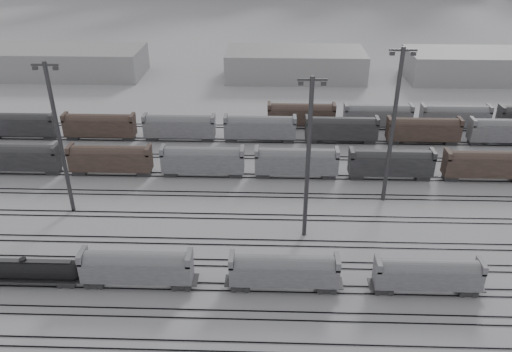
{
  "coord_description": "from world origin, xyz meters",
  "views": [
    {
      "loc": [
        3.37,
        -49.18,
        42.82
      ],
      "look_at": [
        0.94,
        24.49,
        4.0
      ],
      "focal_mm": 35.0,
      "sensor_mm": 36.0,
      "label": 1
    }
  ],
  "objects_px": {
    "hopper_car_a": "(137,266)",
    "hopper_car_c": "(428,273)",
    "light_mast_c": "(308,157)",
    "tank_car_b": "(25,270)",
    "hopper_car_b": "(284,270)"
  },
  "relations": [
    {
      "from": "tank_car_b",
      "to": "hopper_car_b",
      "type": "distance_m",
      "value": 33.31
    },
    {
      "from": "hopper_car_b",
      "to": "hopper_car_c",
      "type": "bearing_deg",
      "value": 0.0
    },
    {
      "from": "tank_car_b",
      "to": "hopper_car_b",
      "type": "height_order",
      "value": "hopper_car_b"
    },
    {
      "from": "hopper_car_c",
      "to": "tank_car_b",
      "type": "bearing_deg",
      "value": 180.0
    },
    {
      "from": "hopper_car_b",
      "to": "light_mast_c",
      "type": "relative_size",
      "value": 0.57
    },
    {
      "from": "hopper_car_c",
      "to": "hopper_car_a",
      "type": "bearing_deg",
      "value": 180.0
    },
    {
      "from": "hopper_car_a",
      "to": "light_mast_c",
      "type": "distance_m",
      "value": 27.11
    },
    {
      "from": "tank_car_b",
      "to": "hopper_car_c",
      "type": "bearing_deg",
      "value": 0.0
    },
    {
      "from": "hopper_car_b",
      "to": "hopper_car_c",
      "type": "height_order",
      "value": "hopper_car_b"
    },
    {
      "from": "hopper_car_a",
      "to": "hopper_car_c",
      "type": "distance_m",
      "value": 36.75
    },
    {
      "from": "hopper_car_a",
      "to": "hopper_car_c",
      "type": "xyz_separation_m",
      "value": [
        36.75,
        0.0,
        -0.2
      ]
    },
    {
      "from": "hopper_car_a",
      "to": "hopper_car_c",
      "type": "height_order",
      "value": "hopper_car_a"
    },
    {
      "from": "tank_car_b",
      "to": "light_mast_c",
      "type": "xyz_separation_m",
      "value": [
        36.59,
        12.37,
        10.79
      ]
    },
    {
      "from": "hopper_car_a",
      "to": "hopper_car_b",
      "type": "bearing_deg",
      "value": 0.0
    },
    {
      "from": "tank_car_b",
      "to": "hopper_car_b",
      "type": "relative_size",
      "value": 1.11
    }
  ]
}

